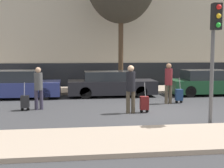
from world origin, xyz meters
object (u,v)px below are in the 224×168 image
Objects in this scene: parked_car_2 at (207,83)px; traffic_light at (215,40)px; trolley_right at (179,95)px; pedestrian_right at (169,81)px; pedestrian_center at (131,86)px; trolley_left at (25,102)px; parked_car_0 at (20,85)px; parked_bicycle at (207,82)px; parked_car_1 at (111,84)px; trolley_center at (144,103)px; pedestrian_left at (38,86)px.

parked_car_2 is 1.11× the size of traffic_light.
pedestrian_right is at bearing -169.74° from trolley_right.
trolley_left is at bearing -19.30° from pedestrian_center.
pedestrian_right reaches higher than parked_car_0.
trolley_left is 4.29m from pedestrian_center.
traffic_light is (-2.97, -6.90, 2.07)m from parked_car_2.
parked_car_0 is 2.22× the size of parked_bicycle.
parked_car_1 is at bearing -162.29° from parked_bicycle.
trolley_right is at bearing 8.19° from trolley_left.
traffic_light reaches higher than trolley_center.
pedestrian_center is 1.56× the size of trolley_right.
traffic_light is at bearing 80.26° from pedestrian_right.
pedestrian_left is at bearing -172.53° from trolley_right.
pedestrian_center is at bearing 32.44° from pedestrian_right.
pedestrian_left is 4.32m from trolley_center.
trolley_center is 0.66× the size of parked_bicycle.
trolley_left is at bearing -78.51° from parked_car_0.
pedestrian_right is at bearing 90.57° from traffic_light.
trolley_right reaches higher than trolley_center.
parked_car_2 is 3.59× the size of trolley_right.
parked_car_1 is 1.20× the size of traffic_light.
parked_car_0 is 7.44m from pedestrian_right.
parked_car_0 reaches higher than trolley_right.
parked_car_1 reaches higher than trolley_center.
pedestrian_right is 0.87m from trolley_right.
pedestrian_left is at bearing -23.65° from pedestrian_center.
parked_car_2 is at bearing -149.86° from pedestrian_right.
trolley_center is 2.57m from pedestrian_right.
parked_car_2 is 9.85m from trolley_left.
trolley_center is at bearing -40.62° from parked_car_0.
parked_car_1 is 3.86m from trolley_right.
traffic_light reaches higher than trolley_left.
trolley_right is at bearing 43.67° from trolley_center.
trolley_right is at bearing -126.73° from parked_bicycle.
parked_bicycle is at bearing -136.83° from pedestrian_center.
pedestrian_left is 0.94× the size of pedestrian_center.
parked_car_2 is 2.30× the size of pedestrian_center.
parked_car_2 is 2.31× the size of pedestrian_right.
parked_car_1 is 6.58m from parked_bicycle.
parked_car_2 is at bearing -0.59° from parked_car_0.
parked_car_2 is 6.86m from pedestrian_center.
pedestrian_right reaches higher than trolley_left.
parked_car_0 is at bearing -169.39° from parked_bicycle.
parked_car_2 reaches higher than trolley_center.
pedestrian_center reaches higher than trolley_left.
trolley_left reaches higher than parked_bicycle.
parked_car_1 reaches higher than parked_bicycle.
parked_car_1 is 2.60× the size of parked_bicycle.
pedestrian_center is at bearing -35.61° from pedestrian_left.
traffic_light reaches higher than trolley_right.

